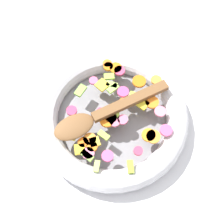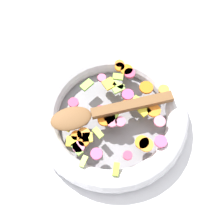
% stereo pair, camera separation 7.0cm
% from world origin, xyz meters
% --- Properties ---
extents(ground_plane, '(4.00, 4.00, 0.00)m').
position_xyz_m(ground_plane, '(0.00, 0.00, 0.00)').
color(ground_plane, silver).
extents(skillet, '(0.35, 0.35, 0.05)m').
position_xyz_m(skillet, '(0.00, 0.00, 0.02)').
color(skillet, slate).
rests_on(skillet, ground_plane).
extents(chopped_vegetables, '(0.24, 0.27, 0.01)m').
position_xyz_m(chopped_vegetables, '(-0.01, -0.00, 0.05)').
color(chopped_vegetables, orange).
rests_on(chopped_vegetables, skillet).
extents(wooden_spoon, '(0.19, 0.25, 0.01)m').
position_xyz_m(wooden_spoon, '(0.02, 0.02, 0.06)').
color(wooden_spoon, brown).
rests_on(wooden_spoon, chopped_vegetables).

